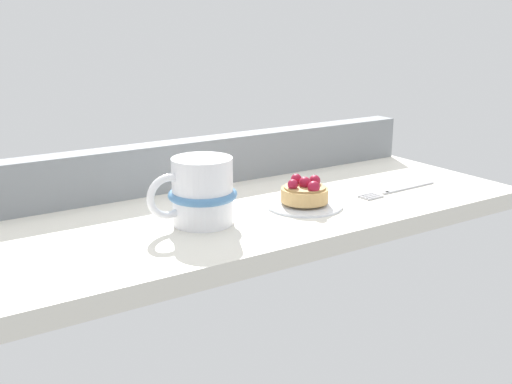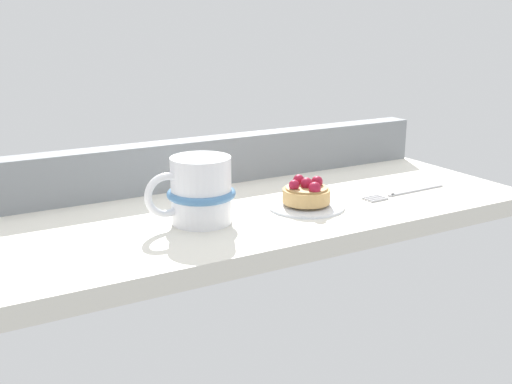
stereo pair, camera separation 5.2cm
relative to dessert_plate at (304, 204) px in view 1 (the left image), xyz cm
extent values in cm
cube|color=silver|center=(-5.54, 4.73, -1.79)|extent=(84.99, 34.89, 2.81)
cube|color=gray|center=(-5.54, 19.97, 3.59)|extent=(83.29, 4.42, 7.94)
cylinder|color=silver|center=(0.00, 0.00, 0.03)|extent=(11.62, 11.62, 0.82)
cylinder|color=silver|center=(0.00, 0.00, -0.18)|extent=(6.39, 6.39, 0.41)
cylinder|color=tan|center=(0.00, 0.00, 1.47)|extent=(7.21, 7.21, 2.08)
cylinder|color=#AB854F|center=(0.00, 0.00, 2.66)|extent=(6.34, 6.34, 0.30)
sphere|color=maroon|center=(0.00, 0.00, 3.35)|extent=(1.85, 1.85, 1.85)
sphere|color=maroon|center=(2.09, 0.27, 3.31)|extent=(1.77, 1.77, 1.77)
sphere|color=maroon|center=(0.07, 2.26, 3.39)|extent=(1.70, 1.70, 1.70)
sphere|color=maroon|center=(-2.10, 0.20, 3.35)|extent=(1.60, 1.60, 1.60)
sphere|color=maroon|center=(-0.13, -2.33, 3.24)|extent=(1.85, 1.85, 1.85)
cylinder|color=white|center=(-16.65, 1.44, 4.30)|extent=(8.44, 8.44, 9.37)
torus|color=#4C7FB2|center=(-16.65, 1.44, 3.81)|extent=(9.61, 9.61, 1.12)
torus|color=white|center=(-21.79, 1.44, 4.30)|extent=(6.28, 1.03, 6.28)
cube|color=#B7B7BC|center=(21.13, -1.53, -0.08)|extent=(11.54, 1.13, 0.60)
cube|color=#B7B7BC|center=(15.37, -1.75, -0.08)|extent=(1.22, 0.60, 0.60)
cube|color=#B7B7BC|center=(11.83, -0.78, -0.08)|extent=(3.51, 0.37, 0.60)
cube|color=#B7B7BC|center=(11.86, -1.51, -0.08)|extent=(3.51, 0.37, 0.60)
cube|color=#B7B7BC|center=(11.89, -2.24, -0.08)|extent=(3.51, 0.37, 0.60)
cube|color=#B7B7BC|center=(11.91, -2.98, -0.08)|extent=(3.51, 0.37, 0.60)
camera|label=1|loc=(-54.29, -70.39, 27.37)|focal=42.72mm
camera|label=2|loc=(-49.88, -73.06, 27.37)|focal=42.72mm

